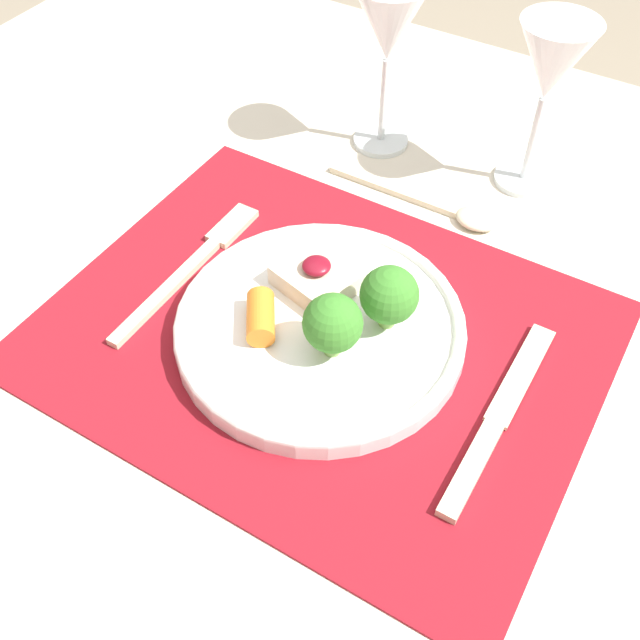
# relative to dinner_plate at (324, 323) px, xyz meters

# --- Properties ---
(ground_plane) EXTENTS (8.00, 8.00, 0.00)m
(ground_plane) POSITION_rel_dinner_plate_xyz_m (-0.00, -0.00, -0.75)
(ground_plane) COLOR gray
(dining_table) EXTENTS (1.33, 1.10, 0.73)m
(dining_table) POSITION_rel_dinner_plate_xyz_m (-0.00, -0.00, -0.10)
(dining_table) COLOR beige
(dining_table) RESTS_ON ground_plane
(placemat) EXTENTS (0.47, 0.37, 0.00)m
(placemat) POSITION_rel_dinner_plate_xyz_m (-0.00, -0.00, -0.02)
(placemat) COLOR maroon
(placemat) RESTS_ON dining_table
(dinner_plate) EXTENTS (0.25, 0.25, 0.08)m
(dinner_plate) POSITION_rel_dinner_plate_xyz_m (0.00, 0.00, 0.00)
(dinner_plate) COLOR white
(dinner_plate) RESTS_ON placemat
(fork) EXTENTS (0.02, 0.21, 0.01)m
(fork) POSITION_rel_dinner_plate_xyz_m (-0.15, 0.01, -0.01)
(fork) COLOR beige
(fork) RESTS_ON placemat
(knife) EXTENTS (0.02, 0.21, 0.01)m
(knife) POSITION_rel_dinner_plate_xyz_m (0.16, -0.02, -0.01)
(knife) COLOR beige
(knife) RESTS_ON placemat
(spoon) EXTENTS (0.19, 0.04, 0.01)m
(spoon) POSITION_rel_dinner_plate_xyz_m (0.02, 0.21, -0.01)
(spoon) COLOR beige
(spoon) RESTS_ON dining_table
(wine_glass_near) EXTENTS (0.08, 0.08, 0.18)m
(wine_glass_near) POSITION_rel_dinner_plate_xyz_m (0.07, 0.30, 0.11)
(wine_glass_near) COLOR white
(wine_glass_near) RESTS_ON dining_table
(wine_glass_far) EXTENTS (0.08, 0.08, 0.18)m
(wine_glass_far) POSITION_rel_dinner_plate_xyz_m (-0.09, 0.28, 0.11)
(wine_glass_far) COLOR white
(wine_glass_far) RESTS_ON dining_table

